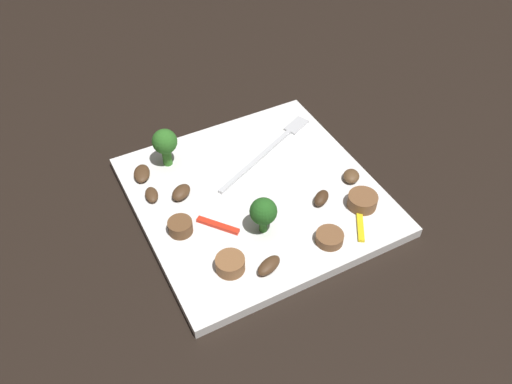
# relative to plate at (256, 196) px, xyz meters

# --- Properties ---
(ground_plane) EXTENTS (1.40, 1.40, 0.00)m
(ground_plane) POSITION_rel_plate_xyz_m (0.00, 0.00, -0.01)
(ground_plane) COLOR black
(plate) EXTENTS (0.28, 0.28, 0.01)m
(plate) POSITION_rel_plate_xyz_m (0.00, 0.00, 0.00)
(plate) COLOR white
(plate) RESTS_ON ground_plane
(fork) EXTENTS (0.17, 0.09, 0.00)m
(fork) POSITION_rel_plate_xyz_m (0.05, 0.06, 0.01)
(fork) COLOR silver
(fork) RESTS_ON plate
(broccoli_floret_0) EXTENTS (0.03, 0.03, 0.05)m
(broccoli_floret_0) POSITION_rel_plate_xyz_m (-0.02, -0.06, 0.04)
(broccoli_floret_0) COLOR #296420
(broccoli_floret_0) RESTS_ON plate
(broccoli_floret_1) EXTENTS (0.03, 0.03, 0.05)m
(broccoli_floret_1) POSITION_rel_plate_xyz_m (-0.08, 0.10, 0.04)
(broccoli_floret_1) COLOR #347525
(broccoli_floret_1) RESTS_ON plate
(sausage_slice_0) EXTENTS (0.05, 0.05, 0.02)m
(sausage_slice_0) POSITION_rel_plate_xyz_m (0.10, -0.08, 0.01)
(sausage_slice_0) COLOR brown
(sausage_slice_0) RESTS_ON plate
(sausage_slice_1) EXTENTS (0.04, 0.04, 0.02)m
(sausage_slice_1) POSITION_rel_plate_xyz_m (-0.10, -0.02, 0.01)
(sausage_slice_1) COLOR brown
(sausage_slice_1) RESTS_ON plate
(sausage_slice_2) EXTENTS (0.04, 0.04, 0.02)m
(sausage_slice_2) POSITION_rel_plate_xyz_m (-0.08, -0.09, 0.01)
(sausage_slice_2) COLOR brown
(sausage_slice_2) RESTS_ON plate
(sausage_slice_3) EXTENTS (0.03, 0.03, 0.01)m
(sausage_slice_3) POSITION_rel_plate_xyz_m (0.04, -0.10, 0.01)
(sausage_slice_3) COLOR brown
(sausage_slice_3) RESTS_ON plate
(mushroom_0) EXTENTS (0.03, 0.03, 0.01)m
(mushroom_0) POSITION_rel_plate_xyz_m (-0.08, 0.04, 0.01)
(mushroom_0) COLOR #4C331E
(mushroom_0) RESTS_ON plate
(mushroom_1) EXTENTS (0.03, 0.03, 0.01)m
(mushroom_1) POSITION_rel_plate_xyz_m (-0.04, -0.11, 0.01)
(mushroom_1) COLOR #4C331E
(mushroom_1) RESTS_ON plate
(mushroom_2) EXTENTS (0.03, 0.03, 0.01)m
(mushroom_2) POSITION_rel_plate_xyz_m (0.06, -0.05, 0.01)
(mushroom_2) COLOR #422B19
(mushroom_2) RESTS_ON plate
(mushroom_3) EXTENTS (0.02, 0.03, 0.01)m
(mushroom_3) POSITION_rel_plate_xyz_m (-0.11, 0.05, 0.01)
(mushroom_3) COLOR #4C331E
(mushroom_3) RESTS_ON plate
(mushroom_4) EXTENTS (0.03, 0.04, 0.01)m
(mushroom_4) POSITION_rel_plate_xyz_m (-0.11, 0.09, 0.01)
(mushroom_4) COLOR #4C331E
(mushroom_4) RESTS_ON plate
(mushroom_5) EXTENTS (0.03, 0.03, 0.01)m
(mushroom_5) POSITION_rel_plate_xyz_m (0.11, -0.03, 0.01)
(mushroom_5) COLOR brown
(mushroom_5) RESTS_ON plate
(pepper_strip_0) EXTENTS (0.04, 0.04, 0.00)m
(pepper_strip_0) POSITION_rel_plate_xyz_m (-0.06, -0.03, 0.01)
(pepper_strip_0) COLOR red
(pepper_strip_0) RESTS_ON plate
(pepper_strip_2) EXTENTS (0.03, 0.04, 0.00)m
(pepper_strip_2) POSITION_rel_plate_xyz_m (0.08, -0.11, 0.01)
(pepper_strip_2) COLOR yellow
(pepper_strip_2) RESTS_ON plate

